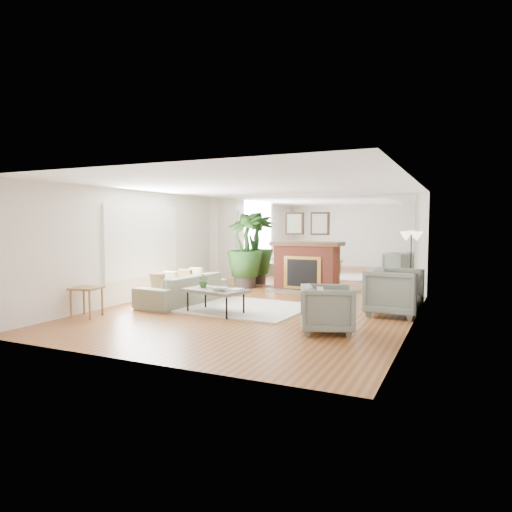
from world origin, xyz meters
The scene contains 18 objects.
ground centered at (0.00, 0.00, 0.00)m, with size 7.00×7.00×0.00m, color brown.
wall_left centered at (-2.99, 0.00, 1.25)m, with size 0.02×7.00×2.50m, color silver.
wall_right centered at (2.99, 0.00, 1.25)m, with size 0.02×7.00×2.50m, color silver.
wall_back centered at (0.00, 3.49, 1.25)m, with size 6.00×0.02×2.50m, color silver.
mirror_panel centered at (0.00, 3.47, 1.25)m, with size 5.40×0.04×2.40m, color silver.
window_panel centered at (-2.96, 0.40, 1.35)m, with size 0.04×2.40×1.50m, color #B2E09E.
fireplace centered at (0.00, 3.26, 0.66)m, with size 1.85×0.83×2.05m.
area_rug centered at (-0.55, 0.35, 0.02)m, with size 2.94×2.10×0.03m, color silver.
coffee_table centered at (-0.60, -0.39, 0.44)m, with size 1.34×0.95×0.49m.
sofa centered at (-1.80, 0.29, 0.32)m, with size 2.21×0.86×0.65m, color gray.
armchair_back centered at (2.60, 0.89, 0.45)m, with size 0.97×1.00×0.91m, color slate.
armchair_front centered at (1.80, -0.95, 0.38)m, with size 0.82×0.84×0.77m, color slate.
side_table centered at (-2.65, -1.67, 0.48)m, with size 0.58×0.58×0.57m.
potted_ficus centered at (-1.66, 3.10, 1.10)m, with size 1.18×1.18×2.06m.
floor_lamp centered at (2.70, 2.67, 1.35)m, with size 0.51×0.28×1.58m.
tabletop_plant centered at (-0.90, -0.32, 0.63)m, with size 0.26×0.22×0.29m, color #2A5920.
fruit_bowl centered at (-0.42, -0.55, 0.52)m, with size 0.28×0.28×0.07m, color olive.
book centered at (-0.28, -0.31, 0.50)m, with size 0.20×0.28×0.02m, color olive.
Camera 1 is at (3.79, -8.06, 1.78)m, focal length 32.00 mm.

